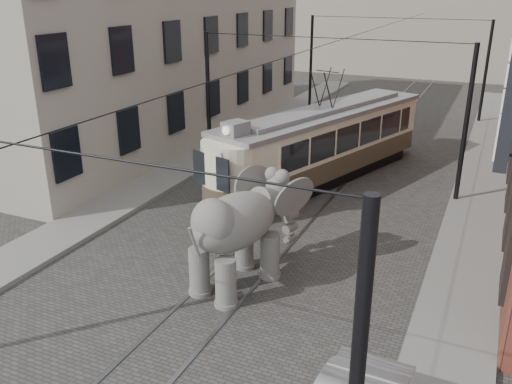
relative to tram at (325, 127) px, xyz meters
The scene contains 8 objects.
ground 6.73m from the tram, 87.63° to the right, with size 120.00×120.00×0.00m, color #44413E.
tram_rails 6.72m from the tram, 87.63° to the right, with size 1.54×80.00×0.02m, color slate, non-canonical shape.
sidewalk_right 9.17m from the tram, 45.19° to the right, with size 2.00×60.00×0.15m, color slate.
sidewalk_left 9.15m from the tram, 134.71° to the right, with size 2.00×60.00×0.15m, color slate.
stucco_building 11.67m from the tram, 161.00° to the left, with size 7.00×24.00×10.00m, color #9C9481.
catenary 1.46m from the tram, 87.33° to the right, with size 11.00×30.20×6.00m, color black, non-canonical shape.
tram is the anchor object (origin of this frame).
elephant 9.40m from the tram, 87.27° to the right, with size 2.69×4.88×2.99m, color #605D58, non-canonical shape.
Camera 1 is at (6.21, -15.01, 7.94)m, focal length 38.24 mm.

